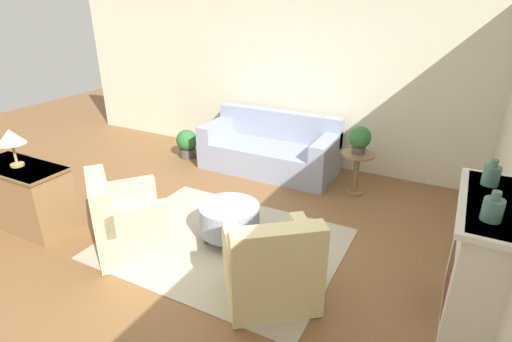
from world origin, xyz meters
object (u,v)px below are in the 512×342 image
object	(u,v)px
vase_mantel_far	(493,209)
potted_plant_on_side_table	(360,139)
dresser	(25,195)
armchair_left	(124,222)
armchair_right	(272,269)
potted_plant_floor	(187,143)
table_lamp	(10,138)
ottoman_table	(230,218)
side_table	(357,167)
vase_mantel_near	(491,175)
couch	(270,150)

from	to	relation	value
vase_mantel_far	potted_plant_on_side_table	distance (m)	2.76
dresser	armchair_left	bearing A→B (deg)	6.98
armchair_left	armchair_right	world-z (taller)	same
vase_mantel_far	potted_plant_floor	xyz separation A→B (m)	(-4.56, 2.33, -0.97)
potted_plant_floor	table_lamp	xyz separation A→B (m)	(-0.31, -2.84, 0.90)
armchair_left	vase_mantel_far	distance (m)	3.56
armchair_left	ottoman_table	size ratio (longest dim) A/B	1.57
side_table	potted_plant_on_side_table	world-z (taller)	potted_plant_on_side_table
vase_mantel_near	vase_mantel_far	bearing A→B (deg)	-90.00
armchair_left	potted_plant_on_side_table	world-z (taller)	potted_plant_on_side_table
dresser	potted_plant_floor	distance (m)	2.86
armchair_left	dresser	size ratio (longest dim) A/B	0.90
vase_mantel_near	table_lamp	size ratio (longest dim) A/B	0.53
ottoman_table	side_table	world-z (taller)	side_table
vase_mantel_far	couch	bearing A→B (deg)	140.03
couch	side_table	distance (m)	1.52
couch	ottoman_table	size ratio (longest dim) A/B	3.12
potted_plant_floor	potted_plant_on_side_table	bearing A→B (deg)	-0.87
table_lamp	dresser	bearing A→B (deg)	180.00
couch	armchair_right	bearing A→B (deg)	-63.94
armchair_left	vase_mantel_near	world-z (taller)	vase_mantel_near
vase_mantel_far	dresser	bearing A→B (deg)	-174.01
couch	potted_plant_on_side_table	distance (m)	1.60
vase_mantel_near	table_lamp	distance (m)	5.01
armchair_left	potted_plant_floor	distance (m)	2.89
couch	armchair_left	xyz separation A→B (m)	(-0.43, -2.85, 0.03)
vase_mantel_far	vase_mantel_near	bearing A→B (deg)	90.00
armchair_left	couch	bearing A→B (deg)	81.52
vase_mantel_near	armchair_left	bearing A→B (deg)	-163.57
ottoman_table	potted_plant_on_side_table	xyz separation A→B (m)	(0.98, 1.91, 0.55)
vase_mantel_near	potted_plant_floor	world-z (taller)	vase_mantel_near
table_lamp	vase_mantel_near	bearing A→B (deg)	13.70
couch	potted_plant_on_side_table	bearing A→B (deg)	-8.96
couch	dresser	bearing A→B (deg)	-121.66
ottoman_table	side_table	bearing A→B (deg)	62.81
armchair_left	vase_mantel_far	size ratio (longest dim) A/B	4.70
ottoman_table	vase_mantel_near	world-z (taller)	vase_mantel_near
vase_mantel_near	couch	bearing A→B (deg)	148.49
side_table	vase_mantel_far	bearing A→B (deg)	-56.53
potted_plant_on_side_table	potted_plant_floor	xyz separation A→B (m)	(-3.05, 0.05, -0.57)
armchair_left	table_lamp	bearing A→B (deg)	-173.02
armchair_left	vase_mantel_near	size ratio (longest dim) A/B	4.62
ottoman_table	vase_mantel_far	world-z (taller)	vase_mantel_far
ottoman_table	armchair_right	bearing A→B (deg)	-38.73
couch	ottoman_table	xyz separation A→B (m)	(0.51, -2.15, -0.04)
table_lamp	armchair_left	bearing A→B (deg)	6.98
vase_mantel_near	vase_mantel_far	world-z (taller)	vase_mantel_near
armchair_right	table_lamp	xyz separation A→B (m)	(-3.26, -0.18, 0.81)
armchair_right	ottoman_table	size ratio (longest dim) A/B	1.57
couch	vase_mantel_near	size ratio (longest dim) A/B	9.19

